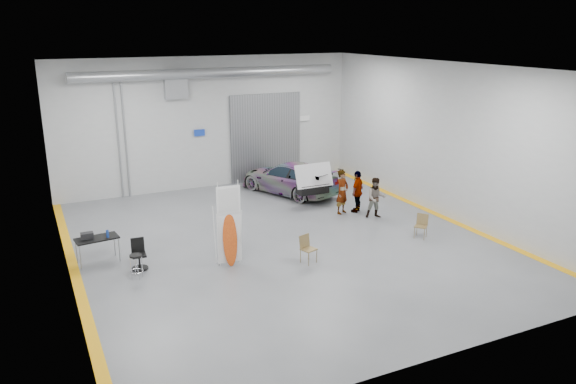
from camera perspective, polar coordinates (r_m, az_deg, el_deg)
name	(u,v)px	position (r m, az deg, el deg)	size (l,w,h in m)	color
ground	(283,242)	(19.71, -0.50, -5.11)	(16.00, 16.00, 0.00)	slate
room_shell	(263,117)	(20.70, -2.55, 7.65)	(14.02, 16.18, 6.01)	#B0B1B4
sedan_car	(289,178)	(25.25, 0.11, 1.45)	(1.98, 4.86, 1.41)	silver
person_a	(342,192)	(22.53, 5.54, 0.02)	(0.65, 0.43, 1.79)	#8D634D
person_b	(376,198)	(22.20, 8.93, -0.59)	(0.79, 0.61, 1.62)	#55819C
person_c	(357,191)	(22.79, 7.06, 0.07)	(1.00, 0.41, 1.72)	brown
surfboard_display	(230,232)	(17.56, -5.91, -4.05)	(0.78, 0.25, 2.75)	white
folding_chair_near	(308,254)	(17.97, 2.09, -6.35)	(0.53, 0.56, 0.90)	brown
folding_chair_far	(420,231)	(20.56, 13.30, -3.84)	(0.55, 0.65, 0.85)	brown
shop_stool	(137,267)	(17.43, -15.13, -7.34)	(0.39, 0.39, 0.76)	black
work_table	(94,238)	(18.80, -19.09, -4.45)	(1.38, 0.80, 1.07)	gray
office_chair	(139,256)	(18.08, -14.93, -6.30)	(0.51, 0.51, 0.96)	black
trunk_lid	(312,173)	(23.18, 2.45, 1.92)	(1.64, 1.00, 0.04)	silver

